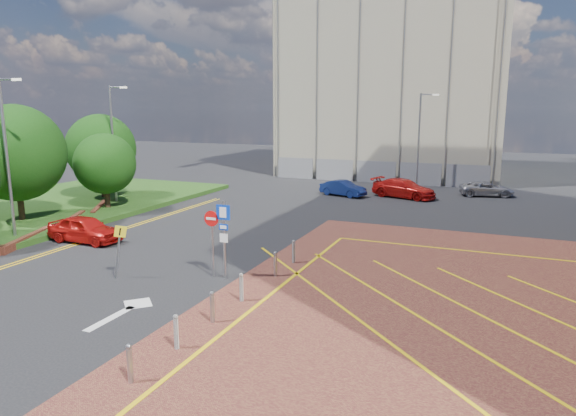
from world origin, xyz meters
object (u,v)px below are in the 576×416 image
Objects in this scene: tree_c at (105,164)px; car_red_back at (404,188)px; tree_b at (16,153)px; warning_sign at (119,245)px; lamp_back at (420,137)px; car_blue_back at (343,188)px; lamp_left_near at (7,151)px; car_silver_back at (487,189)px; car_red_left at (85,229)px; sign_cluster at (219,231)px; lamp_left_far at (113,139)px; tree_d at (101,149)px.

car_red_back is at bearing 36.81° from tree_c.
tree_b is 2.99× the size of warning_sign.
lamp_back is 2.16× the size of car_blue_back.
car_red_back is at bearing 52.25° from lamp_left_near.
car_red_back is 6.71m from car_silver_back.
car_red_left is at bearing 173.38° from car_blue_back.
car_silver_back is (18.68, 22.88, -0.12)m from car_red_left.
lamp_left_near reaches higher than sign_cluster.
lamp_back is at bearing 58.51° from car_silver_back.
car_blue_back is 11.26m from car_silver_back.
lamp_left_far reaches higher than sign_cluster.
tree_c reaches higher than warning_sign.
car_red_back is at bearing 80.94° from sign_cluster.
tree_c is 0.61× the size of lamp_back.
tree_d is at bearing 144.42° from sign_cluster.
car_red_left reaches higher than car_silver_back.
lamp_left_far is 24.46m from lamp_back.
tree_b reaches higher than car_blue_back.
lamp_left_near reaches higher than car_red_back.
tree_d is at bearing 97.13° from tree_b.
lamp_back is 27.38m from sign_cluster.
tree_d is 20.74m from sign_cluster.
car_red_left is at bearing 163.93° from car_red_back.
lamp_back is 1.99× the size of car_red_left.
car_silver_back is (5.88, 3.23, -0.16)m from car_red_back.
lamp_left_near is at bearing -44.25° from tree_b.
tree_d reaches higher than warning_sign.
car_red_back is (18.22, 10.94, -3.94)m from lamp_left_far.
lamp_back is (16.50, 26.00, -0.30)m from lamp_left_near.
lamp_back is (18.50, 16.00, -0.30)m from lamp_left_far.
warning_sign is at bearing -46.20° from tree_d.
lamp_left_near reaches higher than car_red_left.
tree_c is at bearing 68.20° from tree_b.
car_silver_back is (9.38, 25.18, -1.39)m from sign_cluster.
warning_sign is at bearing -16.63° from lamp_left_near.
tree_c is 2.65m from lamp_left_far.
car_blue_back is at bearing 43.06° from tree_c.
sign_cluster is at bearing -14.26° from tree_b.
lamp_left_near is (3.08, -3.00, 0.42)m from tree_b.
lamp_left_near is 13.04m from sign_cluster.
sign_cluster is at bearing -159.87° from car_blue_back.
tree_d is at bearing 135.00° from tree_c.
sign_cluster is 26.91m from car_silver_back.
tree_d is 19.15m from warning_sign.
lamp_left_far is at bearing 143.18° from sign_cluster.
lamp_left_far reaches higher than car_silver_back.
lamp_left_near is at bearing -69.65° from tree_d.
lamp_back reaches higher than tree_c.
tree_d is 25.47m from lamp_back.
lamp_back is at bearing -27.92° from car_red_left.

